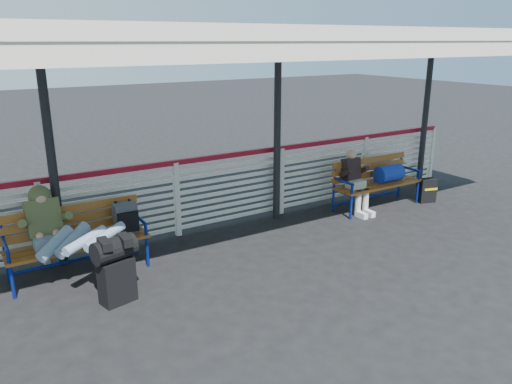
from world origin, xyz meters
TOP-DOWN VIEW (x-y plane):
  - ground at (0.00, 0.00)m, footprint 60.00×60.00m
  - fence at (0.00, 1.90)m, footprint 12.08×0.08m
  - canopy at (-0.00, 0.87)m, footprint 12.60×3.60m
  - luggage_stack at (-1.48, 0.31)m, footprint 0.55×0.38m
  - bench_left at (-1.50, 1.34)m, footprint 1.80×0.56m
  - bench_right at (3.82, 1.26)m, footprint 1.80×0.56m
  - traveler_man at (-1.82, 0.99)m, footprint 0.94×1.64m
  - companion_person at (3.16, 1.24)m, footprint 0.32×0.66m
  - suitcase_side at (4.76, 0.94)m, footprint 0.37×0.28m

SIDE VIEW (x-z plane):
  - ground at x=0.00m, z-range 0.00..0.00m
  - suitcase_side at x=4.76m, z-range 0.00..0.46m
  - luggage_stack at x=-1.48m, z-range 0.04..0.86m
  - bench_right at x=3.82m, z-range 0.12..1.04m
  - bench_left at x=-1.50m, z-range 0.12..1.04m
  - companion_person at x=3.16m, z-range 0.02..1.17m
  - fence at x=0.00m, z-range 0.04..1.28m
  - traveler_man at x=-1.82m, z-range 0.32..1.09m
  - canopy at x=0.00m, z-range 1.46..4.62m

